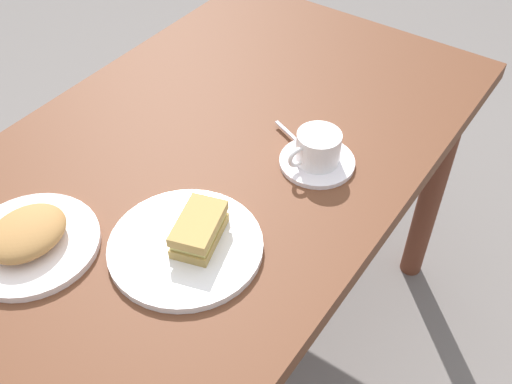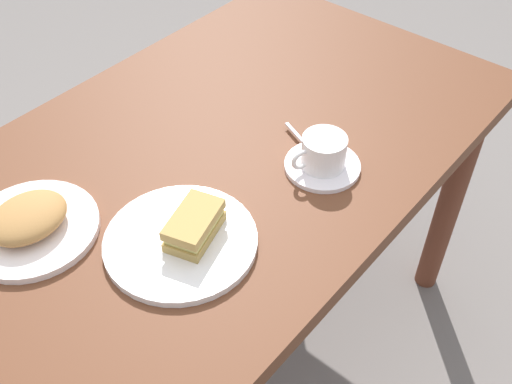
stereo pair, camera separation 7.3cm
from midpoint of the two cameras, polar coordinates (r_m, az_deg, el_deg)
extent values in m
plane|color=slate|center=(1.85, -1.41, -14.34)|extent=(6.00, 6.00, 0.00)
cube|color=brown|center=(1.27, -1.99, 3.59)|extent=(1.34, 0.80, 0.04)
cylinder|color=brown|center=(2.03, 2.51, 7.61)|extent=(0.07, 0.07, 0.73)
cylinder|color=brown|center=(1.81, 18.97, -0.80)|extent=(0.07, 0.07, 0.73)
cylinder|color=white|center=(1.06, -5.19, -4.73)|extent=(0.27, 0.27, 0.01)
cube|color=#AD8A47|center=(1.06, -3.83, -3.77)|extent=(0.13, 0.10, 0.02)
cube|color=#D9CF72|center=(1.04, -3.86, -3.21)|extent=(0.12, 0.09, 0.01)
cube|color=#B28E4A|center=(1.03, -3.90, -2.64)|extent=(0.13, 0.10, 0.02)
cylinder|color=white|center=(1.21, 7.99, 2.41)|extent=(0.15, 0.15, 0.01)
cylinder|color=white|center=(1.19, 8.17, 3.76)|extent=(0.09, 0.09, 0.07)
cylinder|color=#A97458|center=(1.17, 8.31, 4.83)|extent=(0.08, 0.08, 0.01)
torus|color=white|center=(1.16, 6.14, 2.99)|extent=(0.05, 0.02, 0.05)
cube|color=silver|center=(1.27, 5.38, 5.52)|extent=(0.04, 0.07, 0.00)
ellipsoid|color=silver|center=(1.24, 6.51, 4.34)|extent=(0.03, 0.03, 0.01)
cylinder|color=white|center=(1.14, -18.70, -3.35)|extent=(0.24, 0.24, 0.01)
ellipsoid|color=#AA763F|center=(1.12, -19.04, -2.35)|extent=(0.14, 0.12, 0.04)
camera|label=1|loc=(0.04, -88.13, 1.84)|focal=42.38mm
camera|label=2|loc=(0.04, 91.87, -1.84)|focal=42.38mm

